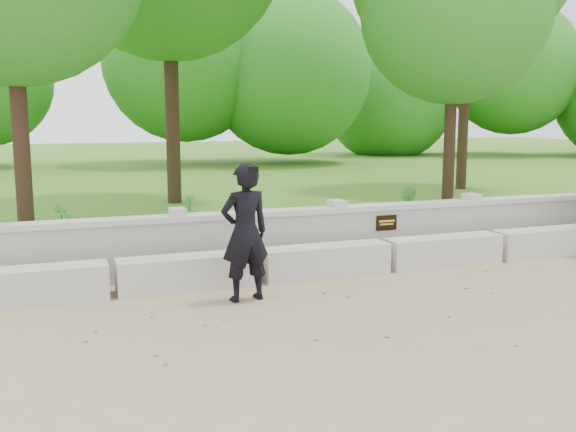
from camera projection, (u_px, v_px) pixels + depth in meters
name	position (u px, v px, depth m)	size (l,w,h in m)	color
ground	(462.00, 304.00, 7.90)	(80.00, 80.00, 0.00)	#9E8261
lawn	(204.00, 184.00, 20.85)	(40.00, 22.00, 0.25)	#326116
concrete_bench	(386.00, 256.00, 9.63)	(11.90, 0.45, 0.45)	beige
parapet_wall	(365.00, 232.00, 10.24)	(12.50, 0.35, 0.90)	#B6B4AC
man_main	(245.00, 232.00, 7.96)	(0.68, 0.61, 1.73)	black
shrub_a	(62.00, 223.00, 10.43)	(0.35, 0.23, 0.66)	#33812B
shrub_b	(409.00, 203.00, 12.74)	(0.36, 0.29, 0.66)	#33812B
shrub_c	(416.00, 215.00, 11.72)	(0.48, 0.41, 0.53)	#33812B
shrub_d	(189.00, 207.00, 12.64)	(0.30, 0.27, 0.54)	#33812B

